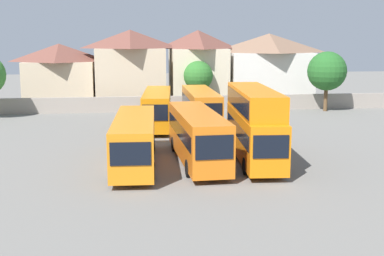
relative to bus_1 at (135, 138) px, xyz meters
name	(u,v)px	position (x,y,z in m)	size (l,w,h in m)	color
ground	(175,120)	(4.27, 18.20, -1.89)	(140.00, 140.00, 0.00)	slate
depot_boundary_wall	(170,104)	(4.27, 24.63, -0.99)	(56.00, 0.50, 1.80)	gray
bus_1	(135,138)	(0.00, 0.00, 0.00)	(3.14, 11.80, 3.30)	orange
bus_2	(197,134)	(4.28, 0.38, 0.12)	(3.01, 11.65, 3.53)	orange
bus_3	(254,121)	(8.26, 0.29, 0.96)	(3.17, 11.27, 5.07)	orange
bus_4	(157,107)	(2.28, 14.48, 0.08)	(3.43, 11.75, 3.45)	orange
bus_5	(201,106)	(6.48, 14.35, 0.11)	(2.71, 11.71, 3.52)	orange
house_terrace_left	(60,74)	(-9.18, 31.85, 2.09)	(9.04, 6.46, 7.81)	#C6B293
house_terrace_centre	(131,67)	(-0.22, 30.79, 2.96)	(8.97, 7.56, 9.53)	#C6B293
house_terrace_right	(198,66)	(8.54, 31.68, 2.96)	(7.49, 8.14, 9.52)	beige
house_terrace_far_right	(268,68)	(17.97, 31.42, 2.74)	(11.31, 7.17, 9.09)	silver
tree_left_of_lot	(327,71)	(22.51, 22.63, 2.80)	(4.55, 4.55, 6.99)	brown
tree_behind_wall	(198,76)	(7.97, 27.13, 2.04)	(3.61, 3.61, 5.77)	brown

